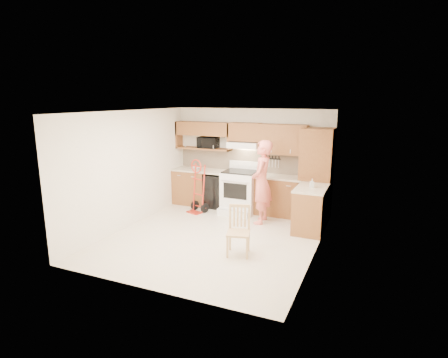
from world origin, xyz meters
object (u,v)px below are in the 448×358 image
Objects in this scene: range at (239,188)px; hand_truck at (197,189)px; microwave at (208,142)px; person at (262,182)px; dining_chair at (238,231)px.

range reaches higher than hand_truck.
person is (1.71, -0.86, -0.70)m from microwave.
dining_chair is (0.88, -2.35, -0.16)m from range.
microwave reaches higher than dining_chair.
hand_truck is 1.34× the size of dining_chair.
person reaches higher than range.
microwave is 0.44× the size of hand_truck.
hand_truck is (-0.94, -0.44, -0.01)m from range.
person is at bearing -36.24° from range.
microwave is 3.47m from dining_chair.
microwave is 1.46m from range.
microwave is at bearing -121.98° from person.
person is at bearing 14.94° from hand_truck.
dining_chair is at bearing -69.44° from range.
person reaches higher than microwave.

